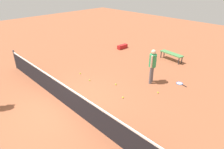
% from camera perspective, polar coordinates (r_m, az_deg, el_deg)
% --- Properties ---
extents(ground_plane, '(40.00, 40.00, 0.00)m').
position_cam_1_polar(ground_plane, '(8.36, -13.34, -8.44)').
color(ground_plane, '#9E5638').
extents(court_net, '(10.09, 0.09, 1.07)m').
position_cam_1_polar(court_net, '(8.09, -13.71, -5.52)').
color(court_net, '#4C4C51').
rests_on(court_net, ground_plane).
extents(player_near_side, '(0.44, 0.52, 1.70)m').
position_cam_1_polar(player_near_side, '(9.50, 11.61, 3.13)').
color(player_near_side, '#595960').
rests_on(player_near_side, ground_plane).
extents(tennis_racket_near_player, '(0.61, 0.37, 0.03)m').
position_cam_1_polar(tennis_racket_near_player, '(10.17, 19.02, -2.48)').
color(tennis_racket_near_player, blue).
rests_on(tennis_racket_near_player, ground_plane).
extents(tennis_ball_near_player, '(0.07, 0.07, 0.07)m').
position_cam_1_polar(tennis_ball_near_player, '(8.54, -9.65, -6.99)').
color(tennis_ball_near_player, '#C6E033').
rests_on(tennis_ball_near_player, ground_plane).
extents(tennis_ball_by_net, '(0.07, 0.07, 0.07)m').
position_cam_1_polar(tennis_ball_by_net, '(9.09, 13.16, -5.11)').
color(tennis_ball_by_net, '#C6E033').
rests_on(tennis_ball_by_net, ground_plane).
extents(tennis_ball_midcourt, '(0.07, 0.07, 0.07)m').
position_cam_1_polar(tennis_ball_midcourt, '(9.50, 1.11, -2.86)').
color(tennis_ball_midcourt, '#C6E033').
rests_on(tennis_ball_midcourt, ground_plane).
extents(tennis_ball_baseline, '(0.07, 0.07, 0.07)m').
position_cam_1_polar(tennis_ball_baseline, '(10.69, -9.17, 0.31)').
color(tennis_ball_baseline, '#C6E033').
rests_on(tennis_ball_baseline, ground_plane).
extents(tennis_ball_stray_left, '(0.07, 0.07, 0.07)m').
position_cam_1_polar(tennis_ball_stray_left, '(8.53, 3.18, -6.64)').
color(tennis_ball_stray_left, '#C6E033').
rests_on(tennis_ball_stray_left, ground_plane).
extents(tennis_ball_stray_right, '(0.07, 0.07, 0.07)m').
position_cam_1_polar(tennis_ball_stray_right, '(9.93, -6.49, -1.66)').
color(tennis_ball_stray_right, '#C6E033').
rests_on(tennis_ball_stray_right, ground_plane).
extents(courtside_bench, '(1.54, 0.59, 0.48)m').
position_cam_1_polar(courtside_bench, '(12.70, 16.81, 5.66)').
color(courtside_bench, '#4C8C4C').
rests_on(courtside_bench, ground_plane).
extents(equipment_bag, '(0.32, 0.81, 0.28)m').
position_cam_1_polar(equipment_bag, '(14.43, 3.12, 8.06)').
color(equipment_bag, '#B21E1E').
rests_on(equipment_bag, ground_plane).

